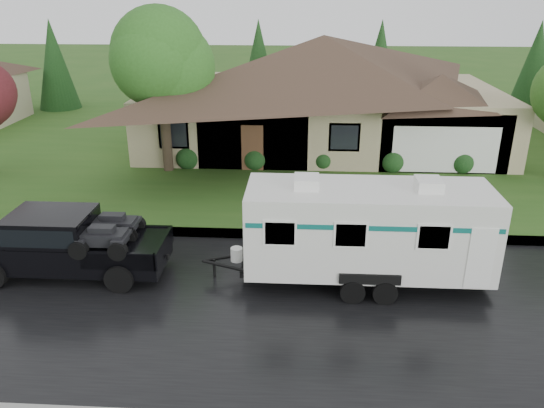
{
  "coord_description": "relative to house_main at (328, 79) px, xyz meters",
  "views": [
    {
      "loc": [
        1.03,
        -14.2,
        7.86
      ],
      "look_at": [
        0.07,
        2.0,
        1.3
      ],
      "focal_mm": 35.0,
      "sensor_mm": 36.0,
      "label": 1
    }
  ],
  "objects": [
    {
      "name": "tree_left_green",
      "position": [
        -7.4,
        -5.07,
        1.34
      ],
      "size": [
        4.16,
        4.16,
        6.89
      ],
      "color": "#382B1E",
      "rests_on": "lawn"
    },
    {
      "name": "shrub_row",
      "position": [
        -0.29,
        -4.54,
        -2.94
      ],
      "size": [
        13.6,
        1.0,
        1.0
      ],
      "color": "#143814",
      "rests_on": "lawn"
    },
    {
      "name": "lawn",
      "position": [
        -2.29,
        1.16,
        -3.52
      ],
      "size": [
        140.0,
        26.0,
        0.15
      ],
      "primitive_type": "cube",
      "color": "#295219",
      "rests_on": "ground"
    },
    {
      "name": "travel_trailer",
      "position": [
        0.61,
        -14.47,
        -1.9
      ],
      "size": [
        7.11,
        2.5,
        3.19
      ],
      "color": "silver",
      "rests_on": "ground"
    },
    {
      "name": "ground",
      "position": [
        -2.29,
        -13.84,
        -3.59
      ],
      "size": [
        140.0,
        140.0,
        0.0
      ],
      "primitive_type": "plane",
      "color": "#295219",
      "rests_on": "ground"
    },
    {
      "name": "pickup_truck",
      "position": [
        -8.2,
        -14.47,
        -2.56
      ],
      "size": [
        5.76,
        2.19,
        1.92
      ],
      "color": "black",
      "rests_on": "ground"
    },
    {
      "name": "house_main",
      "position": [
        0.0,
        0.0,
        0.0
      ],
      "size": [
        19.44,
        10.8,
        6.9
      ],
      "color": "tan",
      "rests_on": "lawn"
    },
    {
      "name": "curb",
      "position": [
        -2.29,
        -11.59,
        -3.52
      ],
      "size": [
        140.0,
        0.5,
        0.15
      ],
      "primitive_type": "cube",
      "color": "gray",
      "rests_on": "ground"
    },
    {
      "name": "road",
      "position": [
        -2.29,
        -15.84,
        -3.59
      ],
      "size": [
        140.0,
        8.0,
        0.01
      ],
      "primitive_type": "cube",
      "color": "black",
      "rests_on": "ground"
    }
  ]
}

